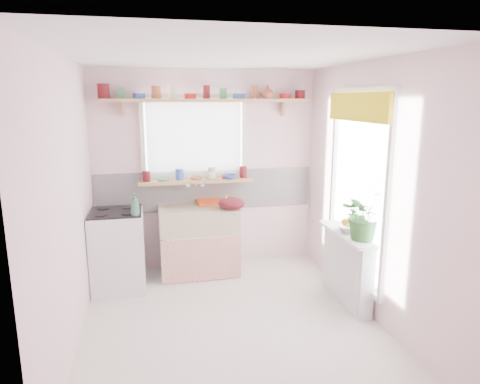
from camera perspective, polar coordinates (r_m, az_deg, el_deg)
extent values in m
plane|color=silver|center=(4.36, -1.21, -17.04)|extent=(3.20, 3.20, 0.00)
plane|color=white|center=(3.82, -1.38, 17.76)|extent=(3.20, 3.20, 0.00)
plane|color=#FBD2D8|center=(5.45, -4.50, 2.91)|extent=(2.80, 0.00, 2.80)
plane|color=#FBD2D8|center=(2.42, 6.06, -9.30)|extent=(2.80, 0.00, 2.80)
plane|color=#FBD2D8|center=(3.90, -21.95, -1.77)|extent=(0.00, 3.20, 3.20)
plane|color=#FBD2D8|center=(4.38, 16.98, 0.09)|extent=(0.00, 3.20, 3.20)
cube|color=white|center=(5.49, -4.44, 0.31)|extent=(2.74, 0.03, 0.50)
cube|color=#D48993|center=(5.53, -4.40, -1.72)|extent=(2.74, 0.02, 0.12)
cube|color=white|center=(5.38, -6.16, 7.05)|extent=(1.20, 0.01, 1.00)
cube|color=white|center=(5.32, -6.08, 6.99)|extent=(1.15, 0.02, 0.95)
cube|color=white|center=(4.55, 15.71, 0.61)|extent=(0.01, 1.10, 1.90)
cube|color=yellow|center=(4.43, 15.34, 10.88)|extent=(0.03, 1.20, 0.28)
cube|color=white|center=(5.40, -5.48, -7.93)|extent=(0.85, 0.55, 0.55)
cube|color=#DD5341|center=(5.14, -5.10, -9.00)|extent=(0.95, 0.02, 0.53)
cube|color=beige|center=(5.26, -5.57, -3.59)|extent=(0.95, 0.55, 0.30)
cylinder|color=silver|center=(5.41, -5.98, 1.20)|extent=(0.03, 0.22, 0.03)
cube|color=white|center=(5.09, -15.95, -7.56)|extent=(0.58, 0.58, 0.90)
cube|color=black|center=(4.95, -16.26, -2.60)|extent=(0.56, 0.56, 0.02)
cylinder|color=black|center=(4.83, -18.04, -2.92)|extent=(0.14, 0.14, 0.01)
cylinder|color=black|center=(4.81, -14.71, -2.78)|extent=(0.14, 0.14, 0.01)
cylinder|color=black|center=(5.10, -17.74, -2.10)|extent=(0.14, 0.14, 0.01)
cylinder|color=black|center=(5.08, -14.60, -1.97)|extent=(0.14, 0.14, 0.01)
cube|color=white|center=(4.76, 14.07, -9.81)|extent=(0.15, 0.90, 0.75)
cube|color=white|center=(4.62, 13.98, -5.42)|extent=(0.22, 0.95, 0.03)
cube|color=tan|center=(5.34, -5.90, 1.48)|extent=(1.40, 0.22, 0.04)
cube|color=tan|center=(5.25, -4.47, 12.09)|extent=(2.52, 0.24, 0.04)
cylinder|color=#590F14|center=(5.22, -17.73, 12.43)|extent=(0.11, 0.11, 0.12)
cylinder|color=#3F7F4C|center=(5.21, -15.53, 12.57)|extent=(0.11, 0.11, 0.12)
cylinder|color=#3359A5|center=(5.20, -13.29, 12.35)|extent=(0.11, 0.11, 0.06)
cylinder|color=#A55133|center=(5.20, -11.09, 12.78)|extent=(0.11, 0.11, 0.12)
cylinder|color=silver|center=(5.21, -8.88, 12.86)|extent=(0.11, 0.11, 0.12)
cylinder|color=red|center=(5.23, -6.66, 12.59)|extent=(0.11, 0.11, 0.06)
cylinder|color=#590F14|center=(5.25, -4.48, 12.96)|extent=(0.11, 0.11, 0.12)
cylinder|color=#3F7F4C|center=(5.28, -2.31, 12.98)|extent=(0.11, 0.11, 0.12)
cylinder|color=#3359A5|center=(5.32, -0.17, 12.67)|extent=(0.11, 0.11, 0.06)
cylinder|color=#A55133|center=(5.36, 1.94, 12.98)|extent=(0.11, 0.11, 0.12)
cylinder|color=silver|center=(5.42, 4.01, 12.95)|extent=(0.11, 0.11, 0.12)
cylinder|color=red|center=(5.47, 6.03, 12.59)|extent=(0.11, 0.11, 0.06)
cylinder|color=#590F14|center=(5.54, 8.02, 12.85)|extent=(0.11, 0.11, 0.12)
cylinder|color=#590F14|center=(5.29, -12.61, 2.03)|extent=(0.11, 0.11, 0.12)
cylinder|color=#3F7F4C|center=(5.29, -10.37, 2.13)|extent=(0.11, 0.11, 0.12)
cylinder|color=#3359A5|center=(5.31, -8.13, 1.91)|extent=(0.11, 0.11, 0.06)
cylinder|color=#A55133|center=(5.32, -5.92, 2.32)|extent=(0.11, 0.11, 0.12)
cylinder|color=silver|center=(5.35, -3.72, 2.41)|extent=(0.11, 0.11, 0.12)
cylinder|color=red|center=(5.39, -1.54, 2.18)|extent=(0.11, 0.11, 0.06)
cylinder|color=#590F14|center=(5.42, 0.61, 2.58)|extent=(0.11, 0.11, 0.12)
cube|color=#F84E16|center=(5.44, -3.54, -1.16)|extent=(0.46, 0.35, 0.04)
ellipsoid|color=#530E16|center=(5.07, -1.15, -1.55)|extent=(0.40, 0.40, 0.15)
imported|color=#2D5E25|center=(4.37, 16.21, -2.90)|extent=(0.58, 0.55, 0.50)
imported|color=white|center=(4.66, 14.49, -4.64)|extent=(0.35, 0.35, 0.07)
imported|color=#2B6B2F|center=(4.59, 14.85, -3.88)|extent=(0.13, 0.09, 0.23)
imported|color=#FEEC71|center=(5.06, -1.81, -1.43)|extent=(0.10, 0.10, 0.17)
imported|color=beige|center=(5.29, -3.95, 2.23)|extent=(0.17, 0.17, 0.11)
imported|color=#364DB2|center=(5.33, -1.41, 2.04)|extent=(0.18, 0.18, 0.05)
imported|color=brown|center=(5.35, 3.71, 13.19)|extent=(0.19, 0.19, 0.16)
imported|color=#39734F|center=(4.70, -13.85, -1.60)|extent=(0.12, 0.12, 0.24)
sphere|color=orange|center=(4.64, 14.53, -3.95)|extent=(0.08, 0.08, 0.08)
sphere|color=orange|center=(4.70, 15.02, -3.80)|extent=(0.08, 0.08, 0.08)
sphere|color=orange|center=(4.64, 13.87, -3.93)|extent=(0.08, 0.08, 0.08)
cylinder|color=yellow|center=(4.61, 15.04, -3.98)|extent=(0.18, 0.04, 0.10)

